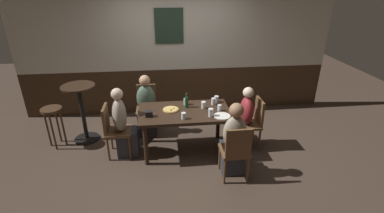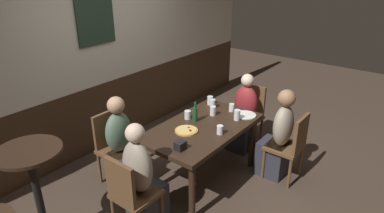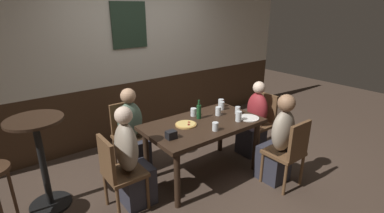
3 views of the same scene
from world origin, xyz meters
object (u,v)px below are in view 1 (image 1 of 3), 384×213
chair_head_east (252,121)px  tumbler_short (184,116)px  person_head_east (243,123)px  bar_stool (53,117)px  person_head_west (124,128)px  pint_glass_amber (219,108)px  beer_glass_half (216,99)px  chair_right_near (236,150)px  chair_head_west (114,128)px  side_bar_table (82,109)px  person_left_far (147,110)px  beer_glass_tall (203,105)px  pizza (171,109)px  dining_table (185,116)px  person_right_near (233,144)px  pint_glass_stout (211,113)px  beer_bottle_green (186,102)px  chair_left_far (147,105)px  tumbler_water (213,102)px  plate_white_large (222,116)px  condiment_caddy (149,114)px  pint_glass_pale (186,102)px

chair_head_east → tumbler_short: 1.26m
person_head_east → bar_stool: 3.22m
person_head_east → tumbler_short: bearing=-165.2°
tumbler_short → person_head_west: bearing=164.0°
pint_glass_amber → beer_glass_half: size_ratio=0.90×
chair_right_near → chair_head_west: bearing=155.0°
person_head_west → side_bar_table: 0.95m
person_left_far → beer_glass_tall: size_ratio=9.67×
chair_head_west → tumbler_short: 1.18m
chair_head_west → chair_right_near: 1.98m
person_head_east → pizza: size_ratio=4.23×
person_head_east → dining_table: bearing=180.0°
person_left_far → pizza: 0.80m
chair_head_west → side_bar_table: size_ratio=0.84×
person_right_near → pizza: bearing=139.7°
pint_glass_amber → pint_glass_stout: size_ratio=0.78×
beer_bottle_green → person_head_west: bearing=-172.3°
tumbler_short → beer_glass_half: bearing=42.5°
pizza → beer_bottle_green: bearing=16.7°
pizza → chair_head_west: bearing=-176.3°
chair_left_far → side_bar_table: bearing=-165.2°
person_head_west → pint_glass_amber: bearing=-1.9°
person_left_far → beer_bottle_green: size_ratio=4.54×
chair_right_near → person_left_far: bearing=130.6°
chair_left_far → person_right_near: size_ratio=0.76×
dining_table → tumbler_water: size_ratio=12.98×
chair_head_west → person_head_east: bearing=0.0°
plate_white_large → bar_stool: (-2.76, 0.65, -0.18)m
person_left_far → person_right_near: bearing=-46.2°
beer_glass_half → person_head_east: bearing=-35.3°
plate_white_large → pint_glass_amber: bearing=89.7°
person_left_far → pint_glass_stout: (1.03, -0.91, 0.32)m
person_right_near → condiment_caddy: person_right_near is taller
dining_table → pint_glass_amber: bearing=-5.3°
pint_glass_amber → side_bar_table: size_ratio=0.10×
person_right_near → side_bar_table: person_right_near is taller
beer_glass_tall → pint_glass_pale: 0.33m
person_left_far → bar_stool: (-1.56, -0.28, 0.09)m
chair_head_west → beer_glass_tall: chair_head_west is taller
chair_left_far → person_left_far: size_ratio=0.78×
dining_table → tumbler_water: bearing=21.7°
dining_table → bar_stool: 2.24m
chair_left_far → condiment_caddy: 1.02m
beer_glass_tall → plate_white_large: 0.41m
chair_left_far → person_right_near: person_right_near is taller
pint_glass_pale → tumbler_short: pint_glass_pale is taller
person_right_near → plate_white_large: bearing=101.8°
pint_glass_stout → tumbler_short: 0.43m
beer_glass_half → side_bar_table: bearing=173.8°
pint_glass_pale → pizza: bearing=-144.1°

